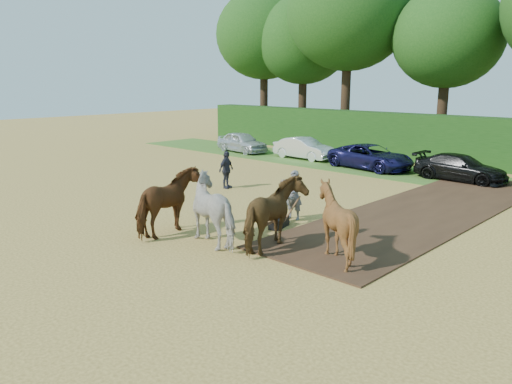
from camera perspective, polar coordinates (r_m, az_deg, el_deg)
The scene contains 8 objects.
ground at distance 16.20m, azimuth 3.44°, elevation -5.75°, with size 120.00×120.00×0.00m, color gold.
earth_strip at distance 21.17m, azimuth 19.03°, elevation -1.94°, with size 4.50×17.00×0.05m, color #472D1C.
grass_verge at distance 28.06m, azimuth 22.34°, elevation 1.24°, with size 50.00×5.00×0.03m, color #38601E.
hedgerow at distance 32.03m, azimuth 25.58°, elevation 4.96°, with size 46.00×1.60×3.00m, color #14380F.
spectator_near at distance 18.15m, azimuth 3.34°, elevation -1.07°, with size 0.79×0.61×1.62m, color #C5B49B.
spectator_far at distance 24.01m, azimuth -3.42°, elevation 2.55°, with size 1.06×0.44×1.80m, color #252732.
plough_team at distance 15.58m, azimuth -0.89°, elevation -2.26°, with size 7.43×6.12×2.22m.
treeline at distance 35.60m, azimuth 25.81°, elevation 17.70°, with size 48.70×10.60×14.21m.
Camera 1 is at (9.93, -11.74, 5.12)m, focal length 35.00 mm.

